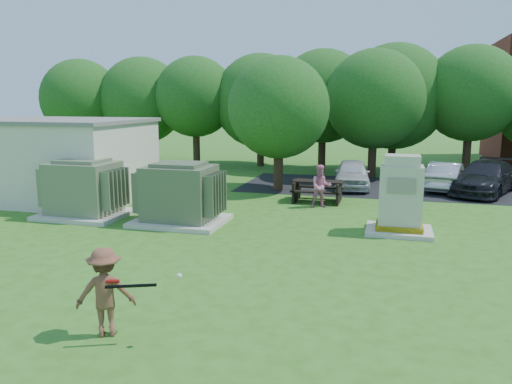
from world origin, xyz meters
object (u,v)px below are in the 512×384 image
(transformer_left, at_px, (84,190))
(picnic_table, at_px, (318,189))
(batter, at_px, (105,292))
(transformer_right, at_px, (180,195))
(car_dark, at_px, (485,177))
(car_white, at_px, (352,174))
(car_silver_a, at_px, (446,176))
(person_at_picnic, at_px, (321,186))
(generator_cabinet, at_px, (400,199))

(transformer_left, xyz_separation_m, picnic_table, (7.65, 4.84, -0.43))
(picnic_table, relative_size, batter, 1.26)
(picnic_table, bearing_deg, transformer_right, -129.21)
(car_dark, bearing_deg, transformer_right, -118.35)
(transformer_left, bearing_deg, car_white, 44.06)
(batter, height_order, car_dark, batter)
(picnic_table, height_order, car_silver_a, car_silver_a)
(batter, bearing_deg, car_silver_a, -137.50)
(car_silver_a, bearing_deg, picnic_table, 51.17)
(person_at_picnic, height_order, car_white, person_at_picnic)
(car_dark, bearing_deg, batter, -94.73)
(person_at_picnic, distance_m, car_dark, 8.24)
(car_dark, bearing_deg, picnic_table, -128.17)
(batter, bearing_deg, transformer_left, -78.42)
(batter, relative_size, car_dark, 0.32)
(transformer_left, relative_size, generator_cabinet, 1.22)
(car_white, height_order, car_dark, car_dark)
(generator_cabinet, xyz_separation_m, picnic_table, (-3.20, 4.19, -0.53))
(transformer_left, height_order, car_white, transformer_left)
(generator_cabinet, bearing_deg, batter, -120.62)
(transformer_right, xyz_separation_m, generator_cabinet, (7.16, 0.65, 0.11))
(transformer_right, xyz_separation_m, batter, (2.08, -7.92, -0.17))
(picnic_table, xyz_separation_m, car_white, (1.10, 3.63, 0.13))
(picnic_table, bearing_deg, batter, -98.32)
(generator_cabinet, height_order, car_dark, generator_cabinet)
(car_white, bearing_deg, batter, -105.15)
(transformer_left, distance_m, batter, 9.81)
(transformer_right, height_order, person_at_picnic, transformer_right)
(transformer_left, distance_m, person_at_picnic, 8.78)
(transformer_right, bearing_deg, generator_cabinet, 5.20)
(transformer_right, relative_size, car_white, 0.76)
(picnic_table, height_order, person_at_picnic, person_at_picnic)
(batter, distance_m, car_silver_a, 18.45)
(person_at_picnic, relative_size, car_silver_a, 0.42)
(generator_cabinet, xyz_separation_m, car_white, (-2.10, 7.82, -0.40))
(car_white, xyz_separation_m, car_dark, (5.83, 0.14, 0.05))
(transformer_left, height_order, car_dark, transformer_left)
(transformer_right, relative_size, batter, 1.87)
(car_silver_a, bearing_deg, transformer_right, 57.07)
(transformer_left, distance_m, picnic_table, 9.06)
(transformer_right, xyz_separation_m, picnic_table, (3.95, 4.84, -0.43))
(picnic_table, relative_size, car_dark, 0.41)
(transformer_right, relative_size, picnic_table, 1.48)
(transformer_left, relative_size, batter, 1.87)
(transformer_left, height_order, batter, transformer_left)
(transformer_left, bearing_deg, car_dark, 30.57)
(transformer_left, relative_size, picnic_table, 1.48)
(batter, bearing_deg, car_dark, -142.58)
(batter, xyz_separation_m, car_silver_a, (7.19, 16.99, -0.15))
(generator_cabinet, bearing_deg, transformer_left, -176.57)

